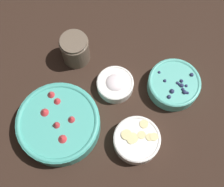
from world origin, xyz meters
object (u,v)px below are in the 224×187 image
object	(u,v)px
bowl_blueberries	(174,84)
bowl_cream	(115,84)
bowl_strawberries	(59,123)
jar_chocolate	(75,50)
bowl_bananas	(137,140)

from	to	relation	value
bowl_blueberries	bowl_cream	distance (m)	0.20
bowl_strawberries	bowl_cream	distance (m)	0.23
jar_chocolate	bowl_strawberries	bearing A→B (deg)	118.11
bowl_strawberries	bowl_cream	size ratio (longest dim) A/B	2.12
bowl_blueberries	bowl_cream	world-z (taller)	bowl_blueberries
bowl_strawberries	bowl_blueberries	xyz separation A→B (m)	(-0.21, -0.34, -0.01)
bowl_cream	jar_chocolate	bearing A→B (deg)	-3.08
bowl_blueberries	bowl_bananas	world-z (taller)	bowl_blueberries
bowl_strawberries	bowl_cream	xyz separation A→B (m)	(-0.06, -0.22, -0.01)
bowl_strawberries	bowl_blueberries	size ratio (longest dim) A/B	1.51
bowl_cream	jar_chocolate	size ratio (longest dim) A/B	1.12
bowl_strawberries	bowl_bananas	size ratio (longest dim) A/B	1.79
bowl_cream	bowl_strawberries	bearing A→B (deg)	75.49
bowl_bananas	bowl_blueberries	bearing A→B (deg)	-86.97
jar_chocolate	bowl_cream	bearing A→B (deg)	176.92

